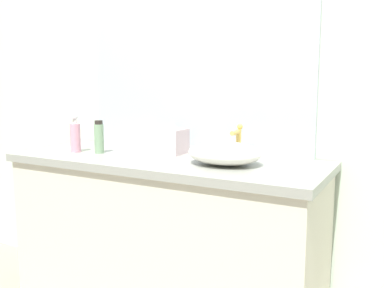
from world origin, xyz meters
The scene contains 8 objects.
bathroom_wall_rear centered at (0.00, 0.73, 1.30)m, with size 6.00×0.06×2.60m, color silver.
vanity_counter centered at (-0.11, 0.40, 0.43)m, with size 1.54×0.58×0.85m.
wall_mirror_panel centered at (-0.11, 0.69, 1.35)m, with size 1.30×0.01×0.98m, color #B2BCC6.
sink_basin centered at (0.22, 0.38, 0.90)m, with size 0.33×0.27×0.10m, color white.
faucet centered at (0.22, 0.53, 0.95)m, with size 0.03×0.11×0.17m.
soap_dispenser centered at (-0.61, 0.32, 0.94)m, with size 0.05×0.05×0.20m.
lotion_bottle centered at (-0.47, 0.35, 0.94)m, with size 0.05×0.05×0.17m.
tissue_box centered at (-0.14, 0.52, 0.93)m, with size 0.14×0.14×0.17m.
Camera 1 is at (0.96, -1.28, 1.21)m, focal length 39.07 mm.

